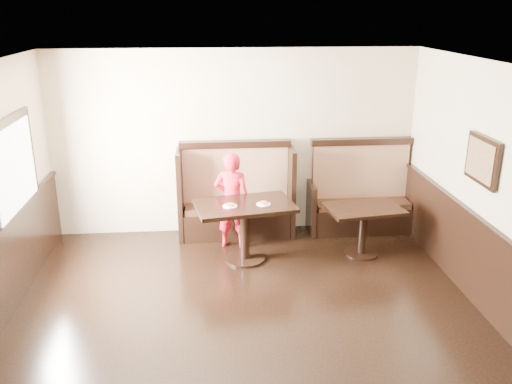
{
  "coord_description": "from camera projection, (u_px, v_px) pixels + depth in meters",
  "views": [
    {
      "loc": [
        -0.39,
        -4.49,
        3.36
      ],
      "look_at": [
        0.22,
        2.35,
        1.0
      ],
      "focal_mm": 38.0,
      "sensor_mm": 36.0,
      "label": 1
    }
  ],
  "objects": [
    {
      "name": "pizza_plate_right",
      "position": [
        264.0,
        203.0,
        7.29
      ],
      "size": [
        0.19,
        0.19,
        0.04
      ],
      "color": "white",
      "rests_on": "table_main"
    },
    {
      "name": "booth_neighbor",
      "position": [
        360.0,
        201.0,
        8.47
      ],
      "size": [
        1.65,
        0.72,
        1.45
      ],
      "color": "black",
      "rests_on": "ground"
    },
    {
      "name": "room_shell",
      "position": [
        222.0,
        292.0,
        5.38
      ],
      "size": [
        7.0,
        7.0,
        7.0
      ],
      "color": "beige",
      "rests_on": "ground"
    },
    {
      "name": "table_main",
      "position": [
        245.0,
        217.0,
        7.38
      ],
      "size": [
        1.43,
        1.03,
        0.83
      ],
      "rotation": [
        0.0,
        0.0,
        0.17
      ],
      "color": "black",
      "rests_on": "ground"
    },
    {
      "name": "pizza_plate_left",
      "position": [
        230.0,
        205.0,
        7.22
      ],
      "size": [
        0.2,
        0.2,
        0.04
      ],
      "color": "white",
      "rests_on": "table_main"
    },
    {
      "name": "table_neighbor",
      "position": [
        363.0,
        219.0,
        7.58
      ],
      "size": [
        1.11,
        0.81,
        0.71
      ],
      "rotation": [
        0.0,
        0.0,
        0.14
      ],
      "color": "black",
      "rests_on": "ground"
    },
    {
      "name": "booth_main",
      "position": [
        236.0,
        202.0,
        8.29
      ],
      "size": [
        1.75,
        0.72,
        1.45
      ],
      "color": "black",
      "rests_on": "ground"
    },
    {
      "name": "ground",
      "position": [
        255.0,
        365.0,
        5.36
      ],
      "size": [
        7.0,
        7.0,
        0.0
      ],
      "primitive_type": "plane",
      "color": "black",
      "rests_on": "ground"
    },
    {
      "name": "child",
      "position": [
        232.0,
        200.0,
        7.78
      ],
      "size": [
        0.59,
        0.45,
        1.43
      ],
      "primitive_type": "imported",
      "rotation": [
        0.0,
        0.0,
        2.92
      ],
      "color": "red",
      "rests_on": "ground"
    }
  ]
}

